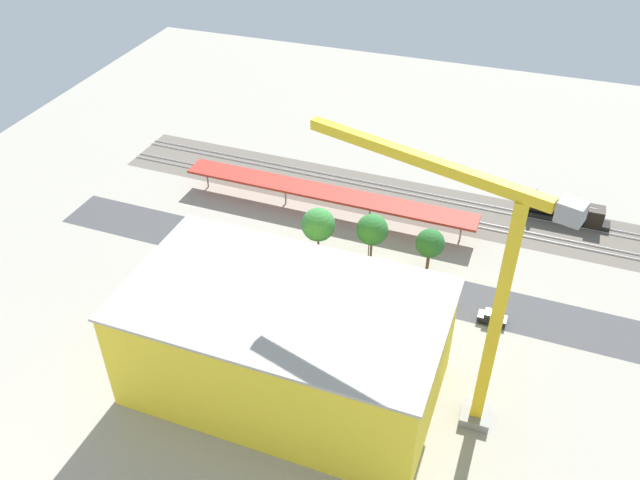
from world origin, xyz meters
TOP-DOWN VIEW (x-y plane):
  - ground_plane at (0.00, 0.00)m, footprint 177.88×177.88m
  - rail_bed at (0.00, -19.85)m, footprint 111.52×16.94m
  - street_asphalt at (0.00, 3.35)m, footprint 111.38×12.06m
  - track_rails at (0.00, -19.85)m, footprint 111.14×10.51m
  - platform_canopy_near at (12.85, -11.72)m, footprint 53.04×6.32m
  - locomotive at (-27.53, -22.79)m, footprint 14.62×3.19m
  - parked_car_0 at (-18.58, 7.08)m, footprint 4.12×1.98m
  - parked_car_1 at (-10.87, 6.28)m, footprint 4.66×1.87m
  - parked_car_2 at (-3.21, 7.10)m, footprint 4.25×1.83m
  - parked_car_3 at (4.83, 6.63)m, footprint 4.44×2.04m
  - parked_car_4 at (12.80, 6.90)m, footprint 4.16×1.74m
  - parked_car_5 at (20.00, 6.87)m, footprint 4.42×1.85m
  - construction_building at (5.07, 27.43)m, footprint 38.36×22.57m
  - construction_roof_slab at (5.07, 27.43)m, footprint 38.98×23.18m
  - tower_crane at (-15.94, 24.22)m, footprint 29.52×10.90m
  - box_truck_0 at (15.91, 10.41)m, footprint 8.71×2.77m
  - box_truck_1 at (10.54, 9.93)m, footprint 10.21×2.79m
  - box_truck_2 at (19.94, 11.59)m, footprint 8.97×2.31m
  - street_tree_0 at (2.00, -2.01)m, footprint 5.09×5.09m
  - street_tree_1 at (10.58, -0.66)m, footprint 5.49×5.49m
  - street_tree_2 at (-7.27, -2.18)m, footprint 4.58×4.58m
  - traffic_light at (2.17, -0.98)m, footprint 0.50×0.36m

SIDE VIEW (x-z plane):
  - ground_plane at x=0.00m, z-range 0.00..0.00m
  - rail_bed at x=0.00m, z-range 0.00..0.01m
  - street_asphalt at x=0.00m, z-range 0.00..0.01m
  - track_rails at x=0.00m, z-range 0.12..0.24m
  - parked_car_1 at x=-10.87m, z-range -0.09..1.48m
  - parked_car_5 at x=20.00m, z-range -0.09..1.55m
  - parked_car_3 at x=4.83m, z-range -0.10..1.61m
  - parked_car_0 at x=-18.58m, z-range -0.11..1.64m
  - parked_car_4 at x=12.80m, z-range -0.09..1.64m
  - parked_car_2 at x=-3.21m, z-range -0.11..1.73m
  - box_truck_2 at x=19.94m, z-range 0.00..3.22m
  - box_truck_0 at x=15.91m, z-range -0.01..3.26m
  - box_truck_1 at x=10.54m, z-range -0.02..3.27m
  - locomotive at x=-27.53m, z-range -0.73..4.40m
  - platform_canopy_near at x=12.85m, z-range 1.89..6.19m
  - traffic_light at x=2.17m, z-range 1.03..7.24m
  - street_tree_2 at x=-7.27m, z-range 1.23..8.32m
  - street_tree_1 at x=10.58m, z-range 1.21..9.15m
  - street_tree_0 at x=2.00m, z-range 1.36..9.21m
  - construction_building at x=5.07m, z-range 0.00..14.44m
  - construction_roof_slab at x=5.07m, z-range 14.44..14.84m
  - tower_crane at x=-15.94m, z-range 3.78..37.51m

